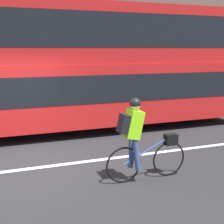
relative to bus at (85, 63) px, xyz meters
name	(u,v)px	position (x,y,z in m)	size (l,w,h in m)	color
ground_plane	(28,168)	(-2.13, -2.90, -2.16)	(80.00, 80.00, 0.00)	#232326
road_center_line	(28,169)	(-2.13, -2.95, -2.16)	(50.00, 0.14, 0.01)	silver
sidewalk_curb	(13,115)	(-2.13, 2.77, -2.08)	(60.00, 1.74, 0.16)	#A8A399
building_facade	(7,27)	(-2.13, 3.78, 1.30)	(60.00, 0.30, 6.91)	brown
bus	(85,63)	(0.00, 0.00, 0.00)	(10.61, 2.47, 3.90)	black
cyclist_on_bike	(139,137)	(-0.11, -4.33, -1.26)	(1.73, 0.32, 1.67)	black
street_sign_post	(125,76)	(2.52, 2.67, -0.70)	(0.36, 0.09, 2.31)	#59595B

